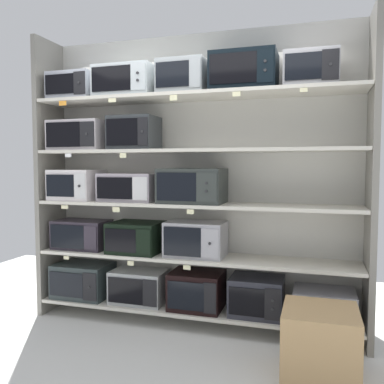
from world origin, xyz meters
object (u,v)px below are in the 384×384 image
(microwave_0, at_px, (83,280))
(microwave_13, at_px, (76,87))
(microwave_1, at_px, (139,286))
(microwave_8, at_px, (77,185))
(microwave_3, at_px, (257,296))
(microwave_12, at_px, (134,133))
(microwave_7, at_px, (196,239))
(microwave_17, at_px, (311,70))
(microwave_2, at_px, (197,290))
(shipping_carton, at_px, (320,344))
(microwave_15, at_px, (183,78))
(microwave_4, at_px, (324,306))
(microwave_9, at_px, (129,187))
(microwave_5, at_px, (82,234))
(microwave_14, at_px, (128,83))
(microwave_16, at_px, (244,73))
(microwave_6, at_px, (136,237))
(microwave_10, at_px, (192,186))
(microwave_11, at_px, (81,136))

(microwave_0, height_order, microwave_13, microwave_13)
(microwave_1, height_order, microwave_8, microwave_8)
(microwave_3, height_order, microwave_12, microwave_12)
(microwave_7, xyz_separation_m, microwave_17, (0.99, 0.00, 1.46))
(microwave_13, bearing_deg, microwave_2, -0.01)
(microwave_8, bearing_deg, shipping_carton, -15.82)
(microwave_7, distance_m, microwave_15, 1.47)
(microwave_4, xyz_separation_m, microwave_9, (-1.80, 0.00, 0.98))
(microwave_12, bearing_deg, microwave_9, 179.83)
(microwave_5, xyz_separation_m, microwave_14, (0.52, 0.00, 1.47))
(microwave_4, height_order, microwave_5, microwave_5)
(microwave_12, distance_m, microwave_16, 1.15)
(microwave_0, xyz_separation_m, microwave_6, (0.59, -0.00, 0.47))
(microwave_0, distance_m, microwave_14, 2.00)
(microwave_1, bearing_deg, microwave_16, 0.00)
(microwave_6, relative_size, microwave_9, 0.89)
(microwave_9, distance_m, microwave_14, 0.99)
(microwave_7, relative_size, microwave_10, 0.93)
(microwave_1, height_order, microwave_2, microwave_2)
(microwave_17, distance_m, shipping_carton, 2.13)
(microwave_5, distance_m, microwave_16, 2.21)
(microwave_7, height_order, microwave_14, microwave_14)
(microwave_6, distance_m, microwave_12, 0.99)
(microwave_5, bearing_deg, microwave_11, -0.10)
(microwave_9, height_order, shipping_carton, microwave_9)
(microwave_3, bearing_deg, microwave_0, 180.00)
(microwave_15, bearing_deg, microwave_7, -0.19)
(microwave_3, bearing_deg, microwave_6, -180.00)
(microwave_5, relative_size, microwave_17, 1.23)
(microwave_3, distance_m, microwave_9, 1.55)
(microwave_8, relative_size, microwave_12, 1.03)
(microwave_7, xyz_separation_m, microwave_15, (-0.12, 0.00, 1.46))
(microwave_0, relative_size, microwave_7, 1.02)
(microwave_6, bearing_deg, microwave_4, -0.01)
(microwave_8, bearing_deg, microwave_9, -0.02)
(microwave_15, bearing_deg, microwave_5, -179.98)
(microwave_12, bearing_deg, microwave_7, -0.01)
(microwave_5, distance_m, microwave_15, 1.83)
(microwave_1, relative_size, microwave_7, 0.97)
(microwave_8, height_order, microwave_11, microwave_11)
(microwave_4, height_order, microwave_15, microwave_15)
(microwave_7, bearing_deg, microwave_14, 179.99)
(microwave_1, bearing_deg, microwave_14, -179.98)
(microwave_8, distance_m, microwave_12, 0.80)
(microwave_0, relative_size, microwave_14, 0.98)
(microwave_9, xyz_separation_m, microwave_13, (-0.57, 0.00, 0.98))
(microwave_13, distance_m, shipping_carton, 3.14)
(microwave_10, bearing_deg, microwave_2, 0.24)
(microwave_2, bearing_deg, microwave_3, 0.01)
(microwave_14, distance_m, microwave_16, 1.11)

